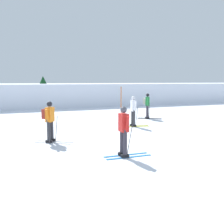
{
  "coord_description": "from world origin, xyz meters",
  "views": [
    {
      "loc": [
        -4.94,
        -8.92,
        2.55
      ],
      "look_at": [
        -0.36,
        3.43,
        0.9
      ],
      "focal_mm": 40.13,
      "sensor_mm": 36.0,
      "label": 1
    }
  ],
  "objects": [
    {
      "name": "far_snow_ridge",
      "position": [
        0.0,
        18.77,
        1.11
      ],
      "size": [
        80.0,
        9.56,
        2.23
      ],
      "primitive_type": "cube",
      "color": "silver",
      "rests_on": "ground"
    },
    {
      "name": "skier_green",
      "position": [
        3.11,
        5.97,
        0.95
      ],
      "size": [
        1.54,
        1.2,
        1.71
      ],
      "color": "black",
      "rests_on": "ground"
    },
    {
      "name": "skier_orange",
      "position": [
        -3.82,
        1.54,
        0.96
      ],
      "size": [
        1.54,
        1.18,
        1.71
      ],
      "color": "silver",
      "rests_on": "ground"
    },
    {
      "name": "trail_marker_pole",
      "position": [
        2.48,
        9.05,
        1.05
      ],
      "size": [
        0.06,
        0.06,
        2.1
      ],
      "primitive_type": "cylinder",
      "color": "#C65614",
      "rests_on": "ground"
    },
    {
      "name": "skier_white",
      "position": [
        0.98,
        3.61,
        0.92
      ],
      "size": [
        1.63,
        1.0,
        1.71
      ],
      "color": "gold",
      "rests_on": "ground"
    },
    {
      "name": "conifer_far_left",
      "position": [
        -2.45,
        19.36,
        1.96
      ],
      "size": [
        2.0,
        2.0,
        3.07
      ],
      "color": "#513823",
      "rests_on": "ground"
    },
    {
      "name": "ground_plane",
      "position": [
        0.0,
        0.0,
        0.0
      ],
      "size": [
        120.0,
        120.0,
        0.0
      ],
      "primitive_type": "plane",
      "color": "silver"
    },
    {
      "name": "skier_red",
      "position": [
        -1.73,
        -1.38,
        0.92
      ],
      "size": [
        1.61,
        1.0,
        1.71
      ],
      "color": "#237AC6",
      "rests_on": "ground"
    }
  ]
}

